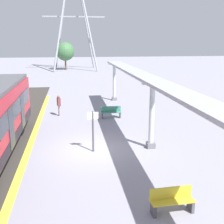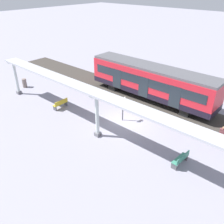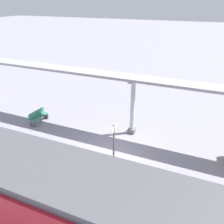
{
  "view_description": "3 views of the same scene",
  "coord_description": "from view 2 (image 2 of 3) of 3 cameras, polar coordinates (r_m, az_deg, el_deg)",
  "views": [
    {
      "loc": [
        -1.08,
        -14.32,
        5.68
      ],
      "look_at": [
        1.55,
        3.33,
        1.18
      ],
      "focal_mm": 45.53,
      "sensor_mm": 36.0,
      "label": 1
    },
    {
      "loc": [
        14.09,
        11.03,
        10.78
      ],
      "look_at": [
        1.65,
        -0.08,
        1.56
      ],
      "focal_mm": 38.5,
      "sensor_mm": 36.0,
      "label": 2
    },
    {
      "loc": [
        -9.52,
        -4.34,
        7.9
      ],
      "look_at": [
        2.09,
        0.69,
        1.77
      ],
      "focal_mm": 37.9,
      "sensor_mm": 36.0,
      "label": 3
    }
  ],
  "objects": [
    {
      "name": "canopy_pillar_second",
      "position": [
        18.08,
        -3.55,
        -0.82
      ],
      "size": [
        1.1,
        0.44,
        3.6
      ],
      "color": "slate",
      "rests_on": "ground"
    },
    {
      "name": "passenger_waiting_near_edge",
      "position": [
        19.16,
        24.75,
        -4.71
      ],
      "size": [
        0.32,
        0.51,
        1.62
      ],
      "color": "gray",
      "rests_on": "ground"
    },
    {
      "name": "bench_mid_platform",
      "position": [
        16.68,
        16.06,
        -10.74
      ],
      "size": [
        1.52,
        0.52,
        0.86
      ],
      "color": "#38826A",
      "rests_on": "ground"
    },
    {
      "name": "canopy_pillar_nearest",
      "position": [
        27.17,
        -21.84,
        7.59
      ],
      "size": [
        1.1,
        0.44,
        3.6
      ],
      "color": "slate",
      "rests_on": "ground"
    },
    {
      "name": "platform_info_sign",
      "position": [
        20.4,
        2.58,
        1.29
      ],
      "size": [
        0.56,
        0.1,
        2.2
      ],
      "color": "#4C4C51",
      "rests_on": "ground"
    },
    {
      "name": "canopy_beam",
      "position": [
        16.95,
        -2.69,
        4.14
      ],
      "size": [
        1.2,
        25.53,
        0.16
      ],
      "primitive_type": "cube",
      "color": "#A8AAB2",
      "rests_on": "canopy_pillar_nearest"
    },
    {
      "name": "train_near_carriage",
      "position": [
        24.41,
        9.24,
        7.05
      ],
      "size": [
        2.65,
        13.5,
        3.48
      ],
      "color": "red",
      "rests_on": "ground"
    },
    {
      "name": "bench_near_end",
      "position": [
        23.31,
        -12.08,
        1.91
      ],
      "size": [
        1.52,
        0.51,
        0.86
      ],
      "color": "gold",
      "rests_on": "ground"
    },
    {
      "name": "tactile_edge_strip",
      "position": [
        23.33,
        8.47,
        1.08
      ],
      "size": [
        0.36,
        31.6,
        0.01
      ],
      "primitive_type": "cube",
      "color": "gold",
      "rests_on": "ground"
    },
    {
      "name": "trash_bin",
      "position": [
        29.16,
        -20.07,
        6.49
      ],
      "size": [
        0.48,
        0.48,
        0.99
      ],
      "primitive_type": "cylinder",
      "color": "slate",
      "rests_on": "ground"
    },
    {
      "name": "trackbed",
      "position": [
        24.7,
        10.8,
        2.51
      ],
      "size": [
        3.2,
        43.6,
        0.01
      ],
      "primitive_type": "cube",
      "color": "#38332D",
      "rests_on": "ground"
    },
    {
      "name": "ground_plane",
      "position": [
        20.89,
        3.18,
        -2.19
      ],
      "size": [
        176.0,
        176.0,
        0.0
      ],
      "primitive_type": "plane",
      "color": "gray"
    }
  ]
}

